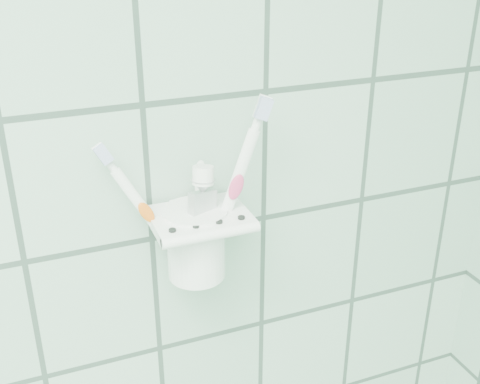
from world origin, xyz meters
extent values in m
cube|color=white|center=(0.64, 1.19, 1.28)|extent=(0.04, 0.02, 0.03)
cube|color=white|center=(0.64, 1.15, 1.29)|extent=(0.11, 0.08, 0.01)
cylinder|color=white|center=(0.64, 1.11, 1.29)|extent=(0.11, 0.01, 0.01)
cylinder|color=black|center=(0.60, 1.12, 1.30)|extent=(0.01, 0.01, 0.00)
cylinder|color=black|center=(0.62, 1.12, 1.30)|extent=(0.01, 0.01, 0.00)
cylinder|color=black|center=(0.65, 1.12, 1.30)|extent=(0.01, 0.01, 0.00)
cylinder|color=black|center=(0.68, 1.12, 1.30)|extent=(0.01, 0.01, 0.00)
cylinder|color=white|center=(0.63, 1.16, 1.26)|extent=(0.07, 0.07, 0.09)
cylinder|color=white|center=(0.63, 1.16, 1.30)|extent=(0.08, 0.08, 0.01)
cylinder|color=black|center=(0.63, 1.16, 1.30)|extent=(0.06, 0.06, 0.00)
cylinder|color=white|center=(0.62, 1.15, 1.30)|extent=(0.08, 0.04, 0.14)
cylinder|color=white|center=(0.62, 1.15, 1.39)|extent=(0.02, 0.01, 0.02)
cube|color=silver|center=(0.62, 1.14, 1.40)|extent=(0.02, 0.01, 0.03)
cube|color=white|center=(0.62, 1.15, 1.40)|extent=(0.02, 0.01, 0.03)
ellipsoid|color=orange|center=(0.62, 1.14, 1.32)|extent=(0.02, 0.01, 0.03)
cylinder|color=white|center=(0.64, 1.16, 1.31)|extent=(0.03, 0.07, 0.16)
cylinder|color=white|center=(0.64, 1.16, 1.41)|extent=(0.01, 0.02, 0.02)
cube|color=silver|center=(0.64, 1.16, 1.42)|extent=(0.02, 0.02, 0.02)
cube|color=white|center=(0.64, 1.16, 1.42)|extent=(0.02, 0.02, 0.03)
ellipsoid|color=green|center=(0.64, 1.16, 1.33)|extent=(0.02, 0.02, 0.03)
cylinder|color=white|center=(0.64, 1.15, 1.31)|extent=(0.08, 0.02, 0.17)
cylinder|color=white|center=(0.64, 1.15, 1.41)|extent=(0.02, 0.01, 0.03)
cube|color=silver|center=(0.64, 1.14, 1.43)|extent=(0.02, 0.01, 0.03)
cube|color=white|center=(0.64, 1.15, 1.43)|extent=(0.02, 0.01, 0.03)
ellipsoid|color=#D83F72|center=(0.64, 1.14, 1.34)|extent=(0.03, 0.01, 0.03)
cube|color=silver|center=(0.63, 1.14, 1.28)|extent=(0.04, 0.04, 0.10)
cube|color=silver|center=(0.63, 1.14, 1.23)|extent=(0.04, 0.02, 0.01)
cone|color=silver|center=(0.63, 1.14, 1.33)|extent=(0.04, 0.04, 0.02)
cylinder|color=white|center=(0.63, 1.14, 1.35)|extent=(0.03, 0.03, 0.03)
camera|label=1|loc=(0.46, 0.57, 1.61)|focal=45.00mm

